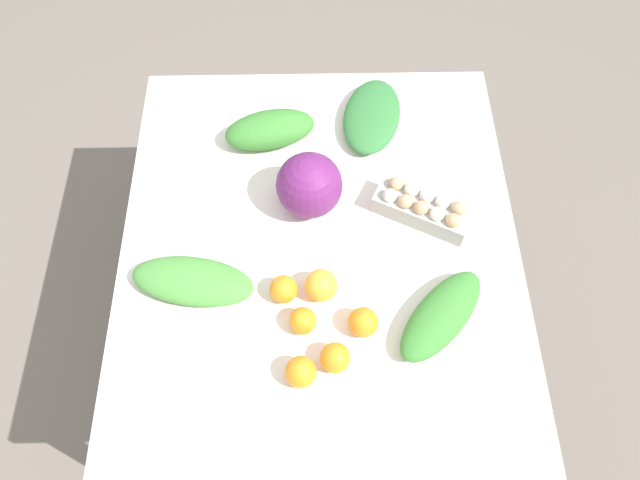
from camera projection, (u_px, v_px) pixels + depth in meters
name	position (u px, v px, depth m)	size (l,w,h in m)	color
ground_plane	(320.00, 340.00, 2.28)	(8.00, 8.00, 0.00)	#70665B
dining_table	(320.00, 259.00, 1.74)	(1.24, 1.06, 0.71)	silver
cabbage_purple	(309.00, 185.00, 1.65)	(0.18, 0.18, 0.18)	#6B2366
egg_carton	(423.00, 208.00, 1.67)	(0.20, 0.28, 0.09)	#A8A8A3
greens_bunch_scallion	(193.00, 281.00, 1.57)	(0.31, 0.13, 0.06)	#4C933D
greens_bunch_dandelion	(270.00, 130.00, 1.80)	(0.26, 0.13, 0.09)	#3D8433
greens_bunch_beet_tops	(372.00, 116.00, 1.85)	(0.29, 0.17, 0.06)	#337538
greens_bunch_chard	(441.00, 315.00, 1.52)	(0.30, 0.12, 0.07)	#3D8433
orange_0	(335.00, 358.00, 1.47)	(0.07, 0.07, 0.07)	orange
orange_1	(303.00, 321.00, 1.52)	(0.07, 0.07, 0.07)	orange
orange_2	(301.00, 372.00, 1.45)	(0.08, 0.08, 0.08)	orange
orange_3	(320.00, 285.00, 1.56)	(0.08, 0.08, 0.08)	#F9A833
orange_4	(284.00, 289.00, 1.56)	(0.07, 0.07, 0.07)	orange
orange_5	(363.00, 322.00, 1.51)	(0.08, 0.08, 0.08)	orange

